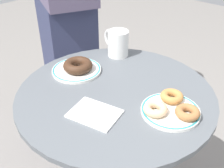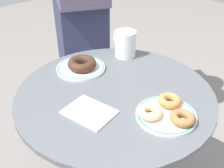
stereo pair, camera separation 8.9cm
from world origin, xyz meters
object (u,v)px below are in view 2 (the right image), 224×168
Objects in this scene: paper_napkin at (89,112)px; person_figure at (78,3)px; plate_right at (166,115)px; donut_old_fashioned at (170,101)px; plate_left at (82,68)px; donut_chocolate at (81,64)px; donut_cinnamon at (182,118)px; coffee_mug at (125,43)px; donut_glazed at (150,112)px; cafe_table at (115,146)px.

paper_napkin is 0.08× the size of person_figure.
plate_right is 0.05m from donut_old_fashioned.
donut_chocolate reaches higher than plate_left.
coffee_mug is at bearing 157.64° from donut_cinnamon.
plate_left is 1.03× the size of plate_right.
coffee_mug is (-0.20, 0.33, 0.05)m from paper_napkin.
donut_chocolate is 0.06× the size of person_figure.
plate_left is at bearing 176.97° from donut_glazed.
donut_glazed is (0.36, -0.02, 0.02)m from plate_left.
plate_right is at bearing 4.58° from donut_chocolate.
coffee_mug is (-0.36, 0.18, 0.05)m from plate_right.
plate_right is 0.22m from paper_napkin.
plate_right is at bearing -171.96° from donut_cinnamon.
plate_left is 0.02m from donut_chocolate.
coffee_mug is at bearing -8.81° from person_figure.
donut_cinnamon is at bearing 7.71° from cafe_table.
donut_glazed reaches higher than cafe_table.
coffee_mug is (-0.34, 0.22, 0.03)m from donut_glazed.
coffee_mug is (0.01, 0.21, 0.02)m from donut_chocolate.
donut_chocolate is 0.49m from person_figure.
donut_cinnamon is 0.27m from paper_napkin.
plate_left is 0.44m from donut_cinnamon.
cafe_table is 0.74m from person_figure.
paper_napkin is (-0.13, -0.20, -0.02)m from donut_old_fashioned.
cafe_table is 0.32m from plate_left.
plate_left is 0.11× the size of person_figure.
person_figure is at bearing 147.16° from paper_napkin.
coffee_mug is (-0.34, 0.13, 0.03)m from donut_old_fashioned.
donut_old_fashioned reaches higher than plate_right.
donut_old_fashioned is at bearing 88.68° from donut_glazed.
donut_chocolate is 0.82× the size of coffee_mug.
plate_right is at bearing -60.59° from donut_old_fashioned.
paper_napkin is 1.09× the size of coffee_mug.
donut_old_fashioned is 0.24m from paper_napkin.
donut_cinnamon is at bearing 38.12° from paper_napkin.
donut_cinnamon is 1.00× the size of donut_old_fashioned.
paper_napkin is at bearing -58.56° from coffee_mug.
plate_left is at bearing 149.49° from paper_napkin.
person_figure reaches higher than plate_left.
cafe_table is 10.06× the size of donut_cinnamon.
cafe_table is 4.06× the size of plate_right.
plate_left is at bearing -176.57° from plate_right.
coffee_mug reaches higher than plate_right.
paper_napkin is at bearing -75.57° from cafe_table.
paper_napkin is at bearing -30.15° from donut_chocolate.
plate_left is 1.69× the size of donut_chocolate.
donut_old_fashioned is 0.54× the size of coffee_mug.
donut_chocolate is (0.01, -0.01, 0.02)m from plate_left.
paper_napkin is at bearing -139.25° from donut_glazed.
coffee_mug is at bearing 158.52° from donut_old_fashioned.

